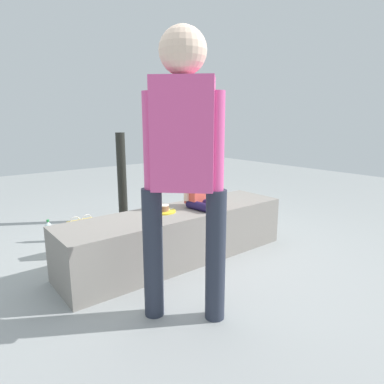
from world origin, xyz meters
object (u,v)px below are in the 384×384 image
cake_plate (163,210)px  cake_box_white (138,237)px  handbag_black_leather (196,217)px  handbag_brown_canvas (155,223)px  water_bottle_near_gift (49,231)px  gift_bag (82,237)px  child_seated (199,184)px  water_bottle_far_side (180,213)px  adult_standing (183,153)px  party_cup_red (126,226)px

cake_plate → cake_box_white: (0.05, 0.54, -0.41)m
handbag_black_leather → handbag_brown_canvas: handbag_black_leather is taller
cake_plate → water_bottle_near_gift: bearing=120.3°
cake_plate → handbag_black_leather: size_ratio=0.66×
gift_bag → cake_box_white: 0.57m
child_seated → cake_box_white: 0.91m
water_bottle_far_side → adult_standing: bearing=-125.7°
child_seated → party_cup_red: bearing=103.0°
cake_box_white → handbag_black_leather: handbag_black_leather is taller
child_seated → cake_plate: (-0.34, 0.07, -0.19)m
handbag_black_leather → party_cup_red: bearing=149.9°
adult_standing → gift_bag: (-0.13, 1.38, -0.87)m
handbag_black_leather → cake_plate: bearing=-146.6°
child_seated → cake_plate: bearing=169.1°
water_bottle_near_gift → handbag_brown_canvas: size_ratio=0.81×
child_seated → handbag_brown_canvas: 0.97m
adult_standing → handbag_black_leather: (1.18, 1.32, -0.91)m
cake_box_white → adult_standing: bearing=-107.6°
water_bottle_near_gift → cake_box_white: bearing=-39.7°
handbag_brown_canvas → cake_box_white: bearing=-150.9°
child_seated → handbag_black_leather: child_seated is taller
cake_plate → handbag_black_leather: cake_plate is taller
gift_bag → handbag_black_leather: (1.31, -0.05, -0.04)m
water_bottle_near_gift → cake_box_white: size_ratio=0.69×
water_bottle_near_gift → cake_plate: bearing=-59.7°
adult_standing → water_bottle_near_gift: 2.15m
handbag_brown_canvas → water_bottle_far_side: bearing=18.6°
handbag_black_leather → handbag_brown_canvas: bearing=155.6°
cake_plate → water_bottle_near_gift: size_ratio=0.97×
gift_bag → cake_plate: bearing=-48.8°
water_bottle_far_side → cake_plate: bearing=-133.3°
adult_standing → party_cup_red: 2.04m
child_seated → adult_standing: adult_standing is taller
water_bottle_near_gift → water_bottle_far_side: 1.50m
handbag_black_leather → handbag_brown_canvas: (-0.43, 0.19, -0.03)m
child_seated → cake_plate: 0.40m
cake_plate → water_bottle_near_gift: cake_plate is taller
child_seated → party_cup_red: (-0.23, 0.99, -0.60)m
child_seated → party_cup_red: 1.18m
party_cup_red → handbag_black_leather: bearing=-30.1°
party_cup_red → adult_standing: bearing=-106.0°
gift_bag → water_bottle_far_side: gift_bag is taller
party_cup_red → handbag_brown_canvas: (0.26, -0.20, 0.04)m
handbag_black_leather → water_bottle_near_gift: bearing=157.6°
child_seated → handbag_brown_canvas: bearing=88.0°
cake_plate → water_bottle_far_side: 1.25m
adult_standing → water_bottle_far_side: size_ratio=8.03×
cake_plate → handbag_brown_canvas: bearing=62.7°
party_cup_red → handbag_black_leather: handbag_black_leather is taller
cake_plate → child_seated: bearing=-10.9°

